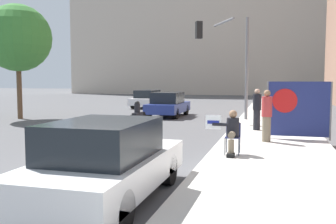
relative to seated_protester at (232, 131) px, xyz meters
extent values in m
plane|color=#4F4F51|center=(-2.68, -2.27, -0.82)|extent=(160.00, 160.00, 0.00)
cube|color=beige|center=(1.11, 12.73, -0.74)|extent=(3.52, 90.00, 0.17)
cylinder|color=#474C56|center=(-0.16, -0.13, -0.43)|extent=(0.03, 0.03, 0.46)
cylinder|color=#474C56|center=(0.21, -0.13, -0.43)|extent=(0.03, 0.03, 0.46)
cylinder|color=#474C56|center=(-0.16, 0.24, -0.43)|extent=(0.03, 0.03, 0.46)
cylinder|color=#474C56|center=(0.21, 0.24, -0.43)|extent=(0.03, 0.03, 0.46)
cube|color=navy|center=(0.02, 0.06, -0.19)|extent=(0.40, 0.40, 0.02)
cube|color=navy|center=(0.02, 0.25, 0.01)|extent=(0.40, 0.02, 0.38)
cylinder|color=#756651|center=(0.02, -0.10, -0.09)|extent=(0.18, 0.42, 0.18)
cylinder|color=#756651|center=(0.02, -0.31, -0.43)|extent=(0.16, 0.16, 0.46)
cube|color=black|center=(0.02, -0.37, -0.61)|extent=(0.20, 0.28, 0.10)
cylinder|color=black|center=(0.02, 0.09, 0.08)|extent=(0.34, 0.34, 0.52)
sphere|color=#936B4C|center=(0.02, 0.09, 0.45)|extent=(0.22, 0.22, 0.22)
cylinder|color=black|center=(-0.30, 0.01, 0.16)|extent=(0.45, 0.09, 0.09)
cube|color=white|center=(-0.51, 0.01, 0.22)|extent=(0.43, 0.02, 0.39)
cube|color=navy|center=(-0.51, -0.01, 0.22)|extent=(0.33, 0.01, 0.09)
cylinder|color=#756651|center=(0.89, 2.48, -0.24)|extent=(0.28, 0.28, 0.83)
cylinder|color=#B23333|center=(0.89, 2.48, 0.51)|extent=(0.34, 0.34, 0.66)
sphere|color=#936B4C|center=(0.89, 2.48, 0.95)|extent=(0.22, 0.22, 0.22)
cylinder|color=black|center=(0.46, 5.36, -0.25)|extent=(0.28, 0.28, 0.82)
cylinder|color=black|center=(0.46, 5.36, 0.49)|extent=(0.34, 0.34, 0.65)
sphere|color=tan|center=(0.46, 5.36, 0.92)|extent=(0.21, 0.21, 0.21)
cylinder|color=slate|center=(0.90, 3.28, 0.34)|extent=(0.06, 0.06, 1.98)
cylinder|color=slate|center=(2.96, 3.28, 0.34)|extent=(0.06, 0.06, 1.98)
cube|color=navy|center=(1.93, 3.28, 0.39)|extent=(2.06, 0.02, 1.88)
cylinder|color=red|center=(1.47, 3.26, 0.67)|extent=(0.83, 0.01, 0.83)
cylinder|color=slate|center=(-0.25, 9.53, 1.96)|extent=(0.16, 0.16, 5.23)
cylinder|color=slate|center=(-1.39, 8.92, 4.28)|extent=(1.33, 2.33, 0.11)
cube|color=black|center=(-2.53, 8.30, 3.86)|extent=(0.41, 0.41, 0.84)
sphere|color=green|center=(-2.53, 8.30, 3.58)|extent=(0.18, 0.18, 0.18)
cube|color=white|center=(-1.83, -4.05, -0.27)|extent=(1.83, 4.19, 0.56)
cube|color=black|center=(-1.83, -4.22, 0.33)|extent=(1.58, 2.18, 0.65)
cylinder|color=black|center=(-2.64, -2.76, -0.50)|extent=(0.22, 0.64, 0.64)
cylinder|color=black|center=(-1.02, -2.76, -0.50)|extent=(0.22, 0.64, 0.64)
cylinder|color=black|center=(-2.64, -5.35, -0.50)|extent=(0.22, 0.64, 0.64)
cylinder|color=black|center=(-1.02, -5.35, -0.50)|extent=(0.22, 0.64, 0.64)
cube|color=navy|center=(-5.00, 11.54, -0.27)|extent=(1.83, 4.14, 0.55)
cube|color=black|center=(-5.00, 11.38, 0.32)|extent=(1.58, 2.15, 0.65)
cylinder|color=black|center=(-5.80, 12.83, -0.50)|extent=(0.22, 0.64, 0.64)
cylinder|color=black|center=(-4.19, 12.83, -0.50)|extent=(0.22, 0.64, 0.64)
cylinder|color=black|center=(-5.80, 10.26, -0.50)|extent=(0.22, 0.64, 0.64)
cylinder|color=black|center=(-4.19, 10.26, -0.50)|extent=(0.22, 0.64, 0.64)
cube|color=silver|center=(-8.61, 18.46, -0.29)|extent=(1.73, 4.72, 0.52)
cube|color=black|center=(-8.61, 18.27, 0.28)|extent=(1.49, 2.46, 0.62)
cylinder|color=black|center=(-9.37, 19.93, -0.50)|extent=(0.22, 0.64, 0.64)
cylinder|color=black|center=(-7.86, 19.93, -0.50)|extent=(0.22, 0.64, 0.64)
cylinder|color=black|center=(-9.37, 17.00, -0.50)|extent=(0.22, 0.64, 0.64)
cylinder|color=black|center=(-7.86, 17.00, -0.50)|extent=(0.22, 0.64, 0.64)
cube|color=black|center=(-5.21, 6.76, -0.34)|extent=(0.24, 0.97, 0.32)
cylinder|color=black|center=(-5.21, 6.71, -0.02)|extent=(0.28, 0.28, 0.52)
sphere|color=black|center=(-5.21, 6.71, 0.26)|extent=(0.24, 0.24, 0.24)
cylinder|color=black|center=(-5.21, 7.56, -0.52)|extent=(0.10, 0.60, 0.60)
cylinder|color=black|center=(-5.21, 5.95, -0.52)|extent=(0.10, 0.60, 0.60)
cylinder|color=brown|center=(-12.82, 8.02, 0.80)|extent=(0.28, 0.28, 3.25)
sphere|color=#387A33|center=(-12.82, 8.02, 3.75)|extent=(3.76, 3.76, 3.76)
camera|label=1|loc=(1.04, -10.21, 1.37)|focal=40.00mm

